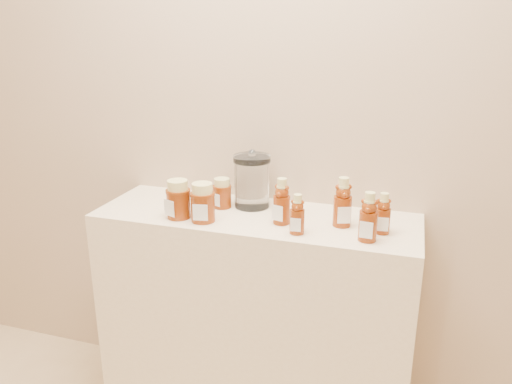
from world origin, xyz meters
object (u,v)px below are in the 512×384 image
(bear_bottle_front_left, at_px, (297,211))
(honey_jar_left, at_px, (178,199))
(bear_bottle_back_left, at_px, (282,198))
(display_table, at_px, (255,320))
(glass_canister, at_px, (252,179))

(bear_bottle_front_left, distance_m, honey_jar_left, 0.45)
(bear_bottle_back_left, bearing_deg, honey_jar_left, -157.31)
(display_table, distance_m, glass_canister, 0.57)
(bear_bottle_back_left, bearing_deg, display_table, 169.65)
(display_table, bearing_deg, bear_bottle_front_left, -33.42)
(bear_bottle_front_left, relative_size, honey_jar_left, 1.10)
(bear_bottle_front_left, bearing_deg, bear_bottle_back_left, 133.10)
(display_table, height_order, glass_canister, glass_canister)
(glass_canister, bearing_deg, display_table, -64.88)
(honey_jar_left, bearing_deg, bear_bottle_front_left, 21.68)
(bear_bottle_front_left, bearing_deg, glass_canister, 135.21)
(display_table, height_order, bear_bottle_front_left, bear_bottle_front_left)
(bear_bottle_back_left, relative_size, honey_jar_left, 1.32)
(glass_canister, bearing_deg, honey_jar_left, -138.09)
(bear_bottle_back_left, relative_size, bear_bottle_front_left, 1.20)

